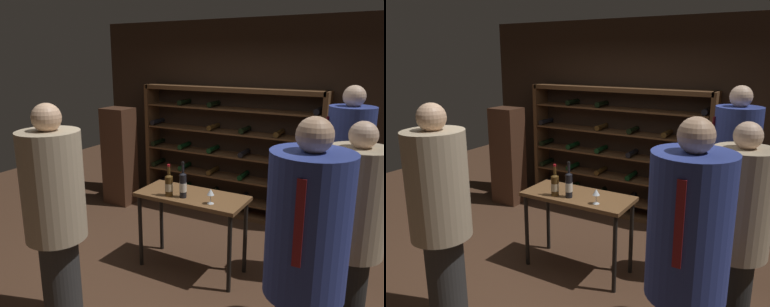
# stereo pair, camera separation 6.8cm
# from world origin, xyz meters

# --- Properties ---
(ground_plane) EXTENTS (10.31, 10.31, 0.00)m
(ground_plane) POSITION_xyz_m (0.00, 0.00, 0.00)
(ground_plane) COLOR #472D1E
(back_wall) EXTENTS (5.13, 0.10, 2.79)m
(back_wall) POSITION_xyz_m (0.00, 2.16, 1.40)
(back_wall) COLOR #332319
(back_wall) RESTS_ON ground
(wine_rack) EXTENTS (2.70, 0.32, 1.87)m
(wine_rack) POSITION_xyz_m (-0.33, 1.95, 0.91)
(wine_rack) COLOR brown
(wine_rack) RESTS_ON ground
(tasting_table) EXTENTS (1.17, 0.52, 0.86)m
(tasting_table) POSITION_xyz_m (-0.03, 0.32, 0.75)
(tasting_table) COLOR brown
(tasting_table) RESTS_ON ground
(person_bystander_dark_jacket) EXTENTS (0.49, 0.49, 1.94)m
(person_bystander_dark_jacket) POSITION_xyz_m (-0.57, -1.01, 1.06)
(person_bystander_dark_jacket) COLOR #2E2E2E
(person_bystander_dark_jacket) RESTS_ON ground
(person_guest_plum_blouse) EXTENTS (0.43, 0.43, 2.02)m
(person_guest_plum_blouse) POSITION_xyz_m (1.40, 0.86, 1.13)
(person_guest_plum_blouse) COLOR #252525
(person_guest_plum_blouse) RESTS_ON ground
(person_bystander_red_print) EXTENTS (0.50, 0.51, 1.96)m
(person_bystander_red_print) POSITION_xyz_m (1.40, -0.82, 1.08)
(person_bystander_red_print) COLOR #303030
(person_bystander_red_print) RESTS_ON ground
(person_host_in_suit) EXTENTS (0.47, 0.47, 1.83)m
(person_host_in_suit) POSITION_xyz_m (1.59, -0.01, 1.00)
(person_host_in_suit) COLOR black
(person_host_in_suit) RESTS_ON ground
(display_cabinet) EXTENTS (0.44, 0.36, 1.52)m
(display_cabinet) POSITION_xyz_m (-2.00, 1.52, 0.76)
(display_cabinet) COLOR #4C2D1E
(display_cabinet) RESTS_ON ground
(wine_bottle_green_slim) EXTENTS (0.08, 0.08, 0.38)m
(wine_bottle_green_slim) POSITION_xyz_m (-0.07, 0.21, 1.00)
(wine_bottle_green_slim) COLOR black
(wine_bottle_green_slim) RESTS_ON tasting_table
(wine_bottle_red_label) EXTENTS (0.08, 0.08, 0.34)m
(wine_bottle_red_label) POSITION_xyz_m (-0.22, 0.18, 0.99)
(wine_bottle_red_label) COLOR #4C3314
(wine_bottle_red_label) RESTS_ON tasting_table
(wine_glass_stemmed_center) EXTENTS (0.07, 0.07, 0.15)m
(wine_glass_stemmed_center) POSITION_xyz_m (0.26, 0.18, 0.98)
(wine_glass_stemmed_center) COLOR silver
(wine_glass_stemmed_center) RESTS_ON tasting_table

